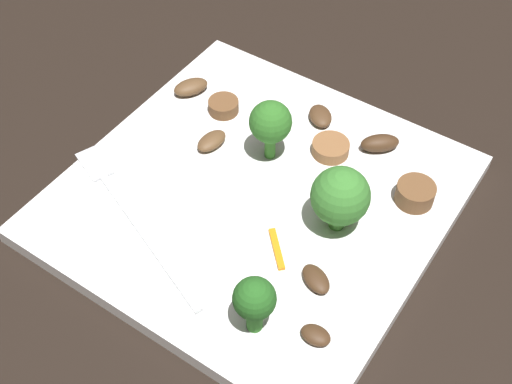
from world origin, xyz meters
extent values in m
plane|color=black|center=(0.00, 0.00, 0.00)|extent=(1.40, 1.40, 0.00)
cube|color=white|center=(0.00, 0.00, 0.01)|extent=(0.28, 0.28, 0.01)
cube|color=silver|center=(0.04, 0.08, 0.02)|extent=(0.14, 0.06, 0.00)
cube|color=silver|center=(0.12, 0.05, 0.02)|extent=(0.04, 0.03, 0.00)
cylinder|color=#408630|center=(-0.07, -0.01, 0.02)|extent=(0.01, 0.01, 0.02)
sphere|color=#387A2D|center=(-0.07, -0.01, 0.05)|extent=(0.04, 0.04, 0.04)
cylinder|color=#347525|center=(0.01, -0.04, 0.03)|extent=(0.01, 0.01, 0.03)
sphere|color=#2D6B23|center=(0.01, -0.04, 0.05)|extent=(0.03, 0.03, 0.03)
cylinder|color=#296420|center=(-0.06, 0.10, 0.03)|extent=(0.01, 0.01, 0.03)
sphere|color=#235B1E|center=(-0.06, 0.10, 0.05)|extent=(0.03, 0.03, 0.03)
cylinder|color=brown|center=(-0.03, -0.07, 0.02)|extent=(0.03, 0.03, 0.01)
cylinder|color=brown|center=(-0.10, -0.06, 0.02)|extent=(0.04, 0.04, 0.02)
cylinder|color=brown|center=(0.07, -0.06, 0.02)|extent=(0.04, 0.04, 0.01)
ellipsoid|color=#4C331E|center=(0.00, -0.10, 0.02)|extent=(0.03, 0.03, 0.01)
ellipsoid|color=brown|center=(0.11, -0.06, 0.02)|extent=(0.03, 0.04, 0.01)
ellipsoid|color=#422B19|center=(-0.08, 0.05, 0.02)|extent=(0.03, 0.03, 0.01)
ellipsoid|color=#422B19|center=(-0.10, 0.08, 0.02)|extent=(0.02, 0.02, 0.01)
ellipsoid|color=#422B19|center=(-0.06, -0.09, 0.02)|extent=(0.03, 0.03, 0.01)
ellipsoid|color=brown|center=(0.06, -0.02, 0.02)|extent=(0.02, 0.03, 0.01)
cube|color=orange|center=(-0.04, 0.04, 0.02)|extent=(0.03, 0.03, 0.00)
camera|label=1|loc=(-0.19, 0.28, 0.41)|focal=47.69mm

